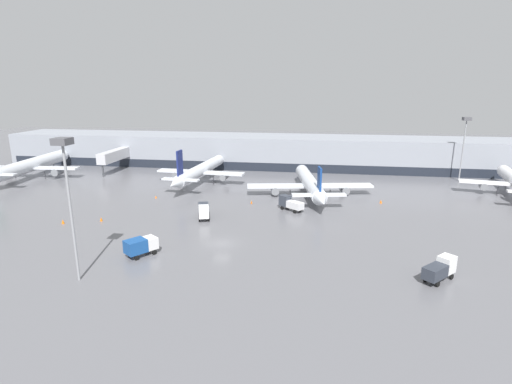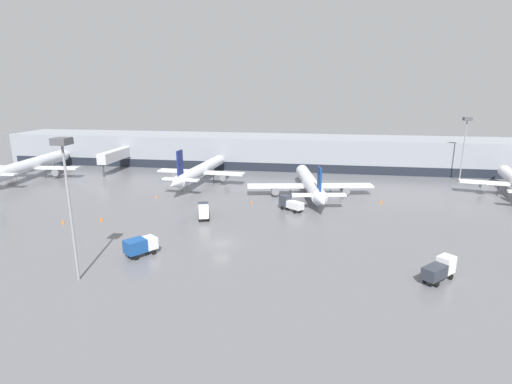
% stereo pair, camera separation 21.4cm
% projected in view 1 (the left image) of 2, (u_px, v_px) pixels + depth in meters
% --- Properties ---
extents(ground_plane, '(320.00, 320.00, 0.00)m').
position_uv_depth(ground_plane, '(221.00, 243.00, 60.85)').
color(ground_plane, slate).
extents(terminal_building, '(160.00, 29.92, 9.00)m').
position_uv_depth(terminal_building, '(270.00, 151.00, 118.85)').
color(terminal_building, gray).
rests_on(terminal_building, ground_plane).
extents(parked_jet_0, '(25.51, 38.50, 10.13)m').
position_uv_depth(parked_jet_0, '(30.00, 165.00, 103.85)').
color(parked_jet_0, silver).
rests_on(parked_jet_0, ground_plane).
extents(parked_jet_2, '(27.60, 32.97, 8.37)m').
position_uv_depth(parked_jet_2, '(310.00, 184.00, 87.30)').
color(parked_jet_2, silver).
rests_on(parked_jet_2, ground_plane).
extents(parked_jet_3, '(22.15, 34.71, 9.96)m').
position_uv_depth(parked_jet_3, '(200.00, 170.00, 98.03)').
color(parked_jet_3, silver).
rests_on(parked_jet_3, ground_plane).
extents(service_truck_0, '(5.09, 4.44, 2.76)m').
position_uv_depth(service_truck_0, '(290.00, 203.00, 76.63)').
color(service_truck_0, silver).
rests_on(service_truck_0, ground_plane).
extents(service_truck_1, '(4.35, 4.82, 2.55)m').
position_uv_depth(service_truck_1, '(141.00, 245.00, 56.09)').
color(service_truck_1, '#19478C').
rests_on(service_truck_1, ground_plane).
extents(service_truck_2, '(4.81, 4.88, 2.84)m').
position_uv_depth(service_truck_2, '(440.00, 269.00, 48.89)').
color(service_truck_2, '#2D333D').
rests_on(service_truck_2, ground_plane).
extents(service_truck_3, '(3.14, 5.04, 2.88)m').
position_uv_depth(service_truck_3, '(204.00, 210.00, 71.72)').
color(service_truck_3, '#2D333D').
rests_on(service_truck_3, ground_plane).
extents(traffic_cone_0, '(0.50, 0.50, 0.76)m').
position_uv_depth(traffic_cone_0, '(63.00, 222.00, 69.50)').
color(traffic_cone_0, orange).
rests_on(traffic_cone_0, ground_plane).
extents(traffic_cone_1, '(0.47, 0.47, 0.76)m').
position_uv_depth(traffic_cone_1, '(101.00, 219.00, 70.83)').
color(traffic_cone_1, orange).
rests_on(traffic_cone_1, ground_plane).
extents(traffic_cone_2, '(0.38, 0.38, 0.67)m').
position_uv_depth(traffic_cone_2, '(251.00, 202.00, 81.43)').
color(traffic_cone_2, orange).
rests_on(traffic_cone_2, ground_plane).
extents(traffic_cone_3, '(0.41, 0.41, 0.57)m').
position_uv_depth(traffic_cone_3, '(156.00, 197.00, 85.43)').
color(traffic_cone_3, orange).
rests_on(traffic_cone_3, ground_plane).
extents(traffic_cone_4, '(0.50, 0.50, 0.76)m').
position_uv_depth(traffic_cone_4, '(381.00, 201.00, 81.70)').
color(traffic_cone_4, orange).
rests_on(traffic_cone_4, ground_plane).
extents(apron_light_mast_1, '(1.80, 1.80, 17.59)m').
position_uv_depth(apron_light_mast_1, '(66.00, 169.00, 45.78)').
color(apron_light_mast_1, gray).
rests_on(apron_light_mast_1, ground_plane).
extents(apron_light_mast_2, '(1.80, 1.80, 15.95)m').
position_uv_depth(apron_light_mast_2, '(465.00, 130.00, 97.76)').
color(apron_light_mast_2, gray).
rests_on(apron_light_mast_2, ground_plane).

